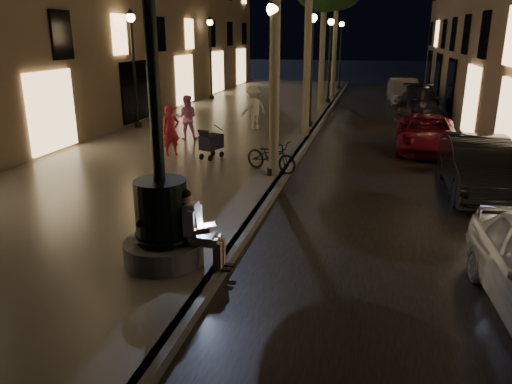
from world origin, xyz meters
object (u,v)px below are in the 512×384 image
(car_rear, at_px, (418,102))
(bicycle, at_px, (271,156))
(lamp_curb_a, at_px, (273,66))
(stroller, at_px, (211,142))
(seated_man_laptop, at_px, (196,226))
(lamp_left_c, at_px, (210,47))
(lamp_curb_d, at_px, (341,45))
(pedestrian_red, at_px, (171,131))
(pedestrian_pink, at_px, (187,117))
(pedestrian_white, at_px, (254,108))
(lamp_curb_c, at_px, (330,48))
(lamp_curb_b, at_px, (312,54))
(car_second, at_px, (479,167))
(fountain_lamppost, at_px, (161,208))
(lamp_left_b, at_px, (133,54))
(car_fifth, at_px, (403,91))
(car_third, at_px, (427,133))

(car_rear, height_order, bicycle, car_rear)
(lamp_curb_a, xyz_separation_m, stroller, (-2.28, 1.41, -2.49))
(seated_man_laptop, bearing_deg, lamp_left_c, 107.68)
(lamp_curb_d, height_order, stroller, lamp_curb_d)
(pedestrian_red, height_order, bicycle, pedestrian_red)
(lamp_left_c, distance_m, pedestrian_pink, 12.40)
(lamp_curb_a, relative_size, pedestrian_white, 2.71)
(seated_man_laptop, bearing_deg, pedestrian_pink, 111.78)
(lamp_curb_c, bearing_deg, lamp_curb_b, -90.00)
(seated_man_laptop, xyz_separation_m, stroller, (-2.19, 7.41, -0.18))
(lamp_left_c, xyz_separation_m, pedestrian_pink, (2.95, -11.84, -2.21))
(lamp_curb_d, height_order, pedestrian_pink, lamp_curb_d)
(stroller, relative_size, pedestrian_red, 0.66)
(lamp_curb_a, xyz_separation_m, lamp_curb_b, (0.00, 8.00, 0.00))
(car_second, xyz_separation_m, bicycle, (-5.60, 0.25, -0.09))
(lamp_curb_a, distance_m, lamp_curb_b, 8.00)
(lamp_curb_d, bearing_deg, fountain_lamppost, -91.34)
(fountain_lamppost, height_order, bicycle, fountain_lamppost)
(lamp_curb_c, distance_m, lamp_left_b, 12.26)
(lamp_curb_b, distance_m, car_rear, 7.44)
(seated_man_laptop, distance_m, car_fifth, 24.51)
(lamp_curb_a, height_order, lamp_left_b, same)
(lamp_curb_b, relative_size, lamp_curb_c, 1.00)
(car_second, relative_size, bicycle, 2.63)
(lamp_curb_a, relative_size, pedestrian_pink, 2.90)
(lamp_left_c, bearing_deg, lamp_curb_b, -48.41)
(fountain_lamppost, height_order, lamp_curb_d, fountain_lamppost)
(lamp_curb_a, distance_m, car_rear, 14.17)
(lamp_curb_a, relative_size, car_fifth, 1.08)
(lamp_curb_b, bearing_deg, car_second, -55.05)
(lamp_curb_c, relative_size, car_fifth, 1.08)
(fountain_lamppost, relative_size, car_third, 1.15)
(car_second, height_order, car_fifth, car_second)
(lamp_left_b, relative_size, car_second, 1.06)
(pedestrian_white, distance_m, bicycle, 6.70)
(lamp_left_b, relative_size, pedestrian_red, 2.93)
(pedestrian_white, bearing_deg, seated_man_laptop, 51.80)
(pedestrian_pink, distance_m, pedestrian_white, 3.25)
(lamp_curb_a, xyz_separation_m, car_third, (4.61, 5.18, -2.61))
(fountain_lamppost, distance_m, pedestrian_pink, 10.73)
(car_third, distance_m, pedestrian_red, 9.08)
(lamp_curb_a, bearing_deg, pedestrian_red, 157.20)
(seated_man_laptop, distance_m, lamp_curb_c, 22.12)
(seated_man_laptop, height_order, car_rear, seated_man_laptop)
(lamp_left_b, bearing_deg, car_rear, 30.71)
(lamp_curb_b, relative_size, lamp_curb_d, 1.00)
(car_fifth, bearing_deg, pedestrian_white, -124.17)
(seated_man_laptop, height_order, lamp_curb_b, lamp_curb_b)
(lamp_curb_b, bearing_deg, lamp_curb_d, 90.00)
(lamp_curb_c, bearing_deg, stroller, -98.89)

